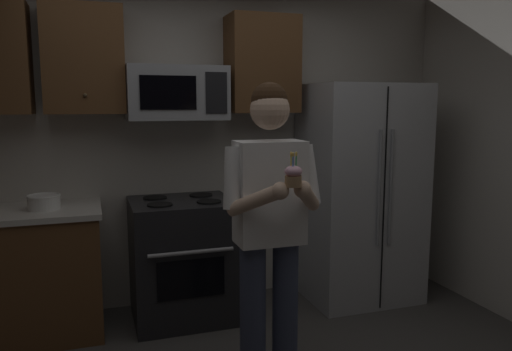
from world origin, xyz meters
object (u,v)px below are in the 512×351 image
Objects in this scene: microwave at (176,93)px; bowl_large_white at (44,202)px; cupcake at (293,176)px; oven_range at (183,259)px; refrigerator at (360,193)px; person at (270,220)px.

bowl_large_white is (-0.95, -0.13, -0.75)m from microwave.
bowl_large_white is at bearing 131.83° from cupcake.
microwave is at bearing 89.98° from oven_range.
bowl_large_white is (-0.95, -0.02, 0.51)m from oven_range.
refrigerator is 1.87m from cupcake.
cupcake reaches higher than bowl_large_white.
person is at bearing -40.60° from bowl_large_white.
cupcake is (1.26, -1.41, 0.32)m from bowl_large_white.
microwave is 0.42× the size of person.
cupcake is at bearing -90.00° from person.
oven_range is 0.52× the size of refrigerator.
bowl_large_white is at bearing 139.40° from person.
microwave reaches higher than refrigerator.
person is 10.13× the size of cupcake.
microwave is at bearing 104.32° from person.
refrigerator is (1.50, -0.16, -0.82)m from microwave.
cupcake is (-1.19, -1.39, 0.39)m from refrigerator.
microwave reaches higher than person.
oven_range is 1.68m from cupcake.
person is at bearing 90.00° from cupcake.
oven_range is at bearing -90.02° from microwave.
cupcake is (0.00, -0.33, 0.30)m from person.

